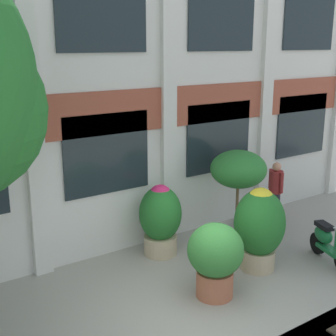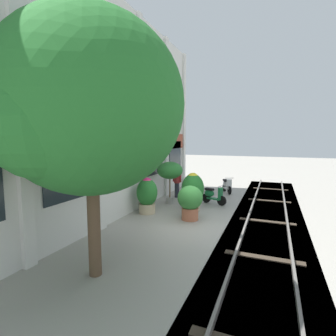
{
  "view_description": "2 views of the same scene",
  "coord_description": "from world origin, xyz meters",
  "px_view_note": "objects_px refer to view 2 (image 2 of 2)",
  "views": [
    {
      "loc": [
        -4.37,
        -5.64,
        4.48
      ],
      "look_at": [
        0.62,
        1.54,
        2.14
      ],
      "focal_mm": 50.0,
      "sensor_mm": 36.0,
      "label": 1
    },
    {
      "loc": [
        -9.2,
        -2.91,
        3.31
      ],
      "look_at": [
        1.06,
        1.29,
        2.03
      ],
      "focal_mm": 28.0,
      "sensor_mm": 36.0,
      "label": 2
    }
  ],
  "objects_px": {
    "broadleaf_tree": "(90,110)",
    "potted_plant_low_pan": "(170,171)",
    "scooter_second_parked": "(213,195)",
    "potted_plant_stone_basin": "(147,194)",
    "potted_plant_glazed_jar": "(190,201)",
    "potted_plant_ribbed_drum": "(193,189)",
    "scooter_near_curb": "(227,185)",
    "resident_by_doorway": "(177,182)"
  },
  "relations": [
    {
      "from": "potted_plant_ribbed_drum",
      "to": "scooter_second_parked",
      "type": "distance_m",
      "value": 1.67
    },
    {
      "from": "potted_plant_stone_basin",
      "to": "potted_plant_low_pan",
      "type": "distance_m",
      "value": 2.13
    },
    {
      "from": "resident_by_doorway",
      "to": "potted_plant_ribbed_drum",
      "type": "bearing_deg",
      "value": -135.6
    },
    {
      "from": "potted_plant_low_pan",
      "to": "resident_by_doorway",
      "type": "relative_size",
      "value": 1.33
    },
    {
      "from": "potted_plant_glazed_jar",
      "to": "scooter_near_curb",
      "type": "bearing_deg",
      "value": -4.44
    },
    {
      "from": "potted_plant_stone_basin",
      "to": "scooter_near_curb",
      "type": "distance_m",
      "value": 6.26
    },
    {
      "from": "potted_plant_stone_basin",
      "to": "resident_by_doorway",
      "type": "xyz_separation_m",
      "value": [
        3.42,
        -0.14,
        -0.0
      ]
    },
    {
      "from": "broadleaf_tree",
      "to": "potted_plant_glazed_jar",
      "type": "relative_size",
      "value": 4.37
    },
    {
      "from": "potted_plant_stone_basin",
      "to": "potted_plant_low_pan",
      "type": "bearing_deg",
      "value": -8.56
    },
    {
      "from": "scooter_near_curb",
      "to": "resident_by_doorway",
      "type": "bearing_deg",
      "value": -74.38
    },
    {
      "from": "potted_plant_ribbed_drum",
      "to": "potted_plant_glazed_jar",
      "type": "relative_size",
      "value": 1.24
    },
    {
      "from": "potted_plant_glazed_jar",
      "to": "scooter_second_parked",
      "type": "xyz_separation_m",
      "value": [
        2.89,
        -0.28,
        -0.35
      ]
    },
    {
      "from": "potted_plant_ribbed_drum",
      "to": "potted_plant_stone_basin",
      "type": "xyz_separation_m",
      "value": [
        -1.25,
        1.71,
        -0.1
      ]
    },
    {
      "from": "potted_plant_low_pan",
      "to": "potted_plant_stone_basin",
      "type": "bearing_deg",
      "value": 171.44
    },
    {
      "from": "broadleaf_tree",
      "to": "scooter_second_parked",
      "type": "relative_size",
      "value": 4.59
    },
    {
      "from": "broadleaf_tree",
      "to": "potted_plant_low_pan",
      "type": "xyz_separation_m",
      "value": [
        7.13,
        0.91,
        -2.3
      ]
    },
    {
      "from": "scooter_near_curb",
      "to": "resident_by_doorway",
      "type": "distance_m",
      "value": 3.32
    },
    {
      "from": "scooter_second_parked",
      "to": "resident_by_doorway",
      "type": "xyz_separation_m",
      "value": [
        0.71,
        2.18,
        0.42
      ]
    },
    {
      "from": "potted_plant_stone_basin",
      "to": "scooter_second_parked",
      "type": "distance_m",
      "value": 3.59
    },
    {
      "from": "broadleaf_tree",
      "to": "potted_plant_low_pan",
      "type": "distance_m",
      "value": 7.55
    },
    {
      "from": "resident_by_doorway",
      "to": "broadleaf_tree",
      "type": "bearing_deg",
      "value": -164.37
    },
    {
      "from": "potted_plant_stone_basin",
      "to": "potted_plant_low_pan",
      "type": "xyz_separation_m",
      "value": [
        1.96,
        -0.3,
        0.78
      ]
    },
    {
      "from": "potted_plant_ribbed_drum",
      "to": "potted_plant_low_pan",
      "type": "bearing_deg",
      "value": 63.18
    },
    {
      "from": "broadleaf_tree",
      "to": "potted_plant_glazed_jar",
      "type": "distance_m",
      "value": 5.96
    },
    {
      "from": "potted_plant_ribbed_drum",
      "to": "scooter_near_curb",
      "type": "xyz_separation_m",
      "value": [
        4.48,
        -0.78,
        -0.52
      ]
    },
    {
      "from": "potted_plant_ribbed_drum",
      "to": "potted_plant_low_pan",
      "type": "xyz_separation_m",
      "value": [
        0.72,
        1.42,
        0.68
      ]
    },
    {
      "from": "potted_plant_stone_basin",
      "to": "potted_plant_glazed_jar",
      "type": "distance_m",
      "value": 2.04
    },
    {
      "from": "scooter_near_curb",
      "to": "potted_plant_stone_basin",
      "type": "bearing_deg",
      "value": -52.38
    },
    {
      "from": "potted_plant_glazed_jar",
      "to": "potted_plant_low_pan",
      "type": "bearing_deg",
      "value": 39.04
    },
    {
      "from": "scooter_second_parked",
      "to": "potted_plant_stone_basin",
      "type": "bearing_deg",
      "value": -111.06
    },
    {
      "from": "broadleaf_tree",
      "to": "scooter_second_parked",
      "type": "xyz_separation_m",
      "value": [
        7.88,
        -1.11,
        -3.5
      ]
    },
    {
      "from": "potted_plant_ribbed_drum",
      "to": "potted_plant_low_pan",
      "type": "distance_m",
      "value": 1.73
    },
    {
      "from": "broadleaf_tree",
      "to": "potted_plant_ribbed_drum",
      "type": "height_order",
      "value": "broadleaf_tree"
    },
    {
      "from": "scooter_second_parked",
      "to": "resident_by_doorway",
      "type": "bearing_deg",
      "value": -178.59
    },
    {
      "from": "scooter_near_curb",
      "to": "scooter_second_parked",
      "type": "xyz_separation_m",
      "value": [
        -3.02,
        0.17,
        0.0
      ]
    },
    {
      "from": "potted_plant_ribbed_drum",
      "to": "scooter_near_curb",
      "type": "bearing_deg",
      "value": -9.88
    },
    {
      "from": "potted_plant_ribbed_drum",
      "to": "resident_by_doorway",
      "type": "height_order",
      "value": "potted_plant_ribbed_drum"
    },
    {
      "from": "resident_by_doorway",
      "to": "potted_plant_glazed_jar",
      "type": "bearing_deg",
      "value": -143.72
    },
    {
      "from": "resident_by_doorway",
      "to": "scooter_near_curb",
      "type": "bearing_deg",
      "value": -36.93
    },
    {
      "from": "potted_plant_stone_basin",
      "to": "resident_by_doorway",
      "type": "bearing_deg",
      "value": -2.36
    },
    {
      "from": "potted_plant_stone_basin",
      "to": "potted_plant_low_pan",
      "type": "height_order",
      "value": "potted_plant_low_pan"
    },
    {
      "from": "potted_plant_ribbed_drum",
      "to": "resident_by_doorway",
      "type": "relative_size",
      "value": 1.08
    }
  ]
}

